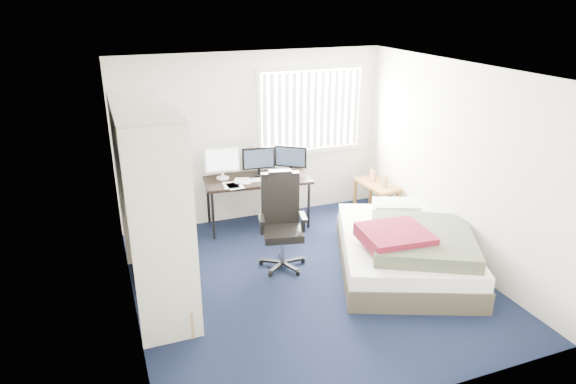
# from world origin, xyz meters

# --- Properties ---
(ground) EXTENTS (4.20, 4.20, 0.00)m
(ground) POSITION_xyz_m (0.00, 0.00, 0.00)
(ground) COLOR black
(ground) RESTS_ON ground
(room_shell) EXTENTS (4.20, 4.20, 4.20)m
(room_shell) POSITION_xyz_m (0.00, 0.00, 1.51)
(room_shell) COLOR silver
(room_shell) RESTS_ON ground
(window_assembly) EXTENTS (1.72, 0.09, 1.32)m
(window_assembly) POSITION_xyz_m (0.90, 2.04, 1.60)
(window_assembly) COLOR white
(window_assembly) RESTS_ON ground
(closet) EXTENTS (0.64, 1.84, 2.22)m
(closet) POSITION_xyz_m (-1.67, 0.27, 1.35)
(closet) COLOR beige
(closet) RESTS_ON ground
(desk) EXTENTS (1.58, 0.86, 1.21)m
(desk) POSITION_xyz_m (-0.06, 1.75, 0.78)
(desk) COLOR black
(desk) RESTS_ON ground
(office_chair) EXTENTS (0.68, 0.68, 1.22)m
(office_chair) POSITION_xyz_m (-0.14, 0.50, 0.47)
(office_chair) COLOR black
(office_chair) RESTS_ON ground
(footstool) EXTENTS (0.35, 0.32, 0.24)m
(footstool) POSITION_xyz_m (0.12, 1.71, 0.18)
(footstool) COLOR white
(footstool) RESTS_ON ground
(nightstand) EXTENTS (0.46, 0.80, 0.71)m
(nightstand) POSITION_xyz_m (1.75, 1.43, 0.46)
(nightstand) COLOR brown
(nightstand) RESTS_ON ground
(bed) EXTENTS (2.23, 2.51, 0.68)m
(bed) POSITION_xyz_m (1.25, -0.18, 0.29)
(bed) COLOR #3C362B
(bed) RESTS_ON ground
(pine_box) EXTENTS (0.47, 0.40, 0.30)m
(pine_box) POSITION_xyz_m (-1.65, -0.43, 0.15)
(pine_box) COLOR tan
(pine_box) RESTS_ON ground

